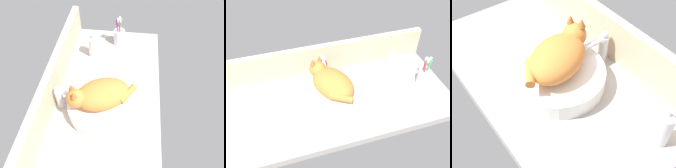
# 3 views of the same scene
# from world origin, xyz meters

# --- Properties ---
(ground_plane) EXTENTS (1.21, 0.56, 0.04)m
(ground_plane) POSITION_xyz_m (0.00, 0.00, -0.02)
(ground_plane) COLOR #9E9993
(backsplash_panel) EXTENTS (1.21, 0.04, 0.17)m
(backsplash_panel) POSITION_xyz_m (0.00, 0.26, 0.09)
(backsplash_panel) COLOR #CCAD8C
(backsplash_panel) RESTS_ON ground_plane
(sink_basin) EXTENTS (0.34, 0.34, 0.07)m
(sink_basin) POSITION_xyz_m (-0.03, 0.00, 0.03)
(sink_basin) COLOR white
(sink_basin) RESTS_ON ground_plane
(cat) EXTENTS (0.26, 0.31, 0.14)m
(cat) POSITION_xyz_m (-0.03, 0.01, 0.12)
(cat) COLOR #CC7533
(cat) RESTS_ON sink_basin
(faucet) EXTENTS (0.04, 0.12, 0.14)m
(faucet) POSITION_xyz_m (-0.03, 0.20, 0.07)
(faucet) COLOR silver
(faucet) RESTS_ON ground_plane
(soap_dispenser) EXTENTS (0.06, 0.06, 0.16)m
(soap_dispenser) POSITION_xyz_m (0.36, 0.11, 0.06)
(soap_dispenser) COLOR silver
(soap_dispenser) RESTS_ON ground_plane
(toothbrush_cup) EXTENTS (0.07, 0.07, 0.19)m
(toothbrush_cup) POSITION_xyz_m (0.49, -0.03, 0.05)
(toothbrush_cup) COLOR silver
(toothbrush_cup) RESTS_ON ground_plane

